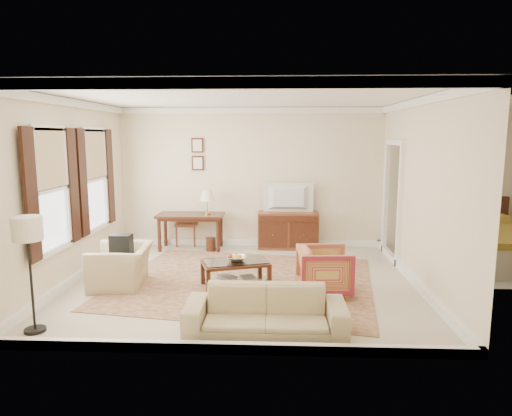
# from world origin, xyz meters

# --- Properties ---
(room_shell) EXTENTS (5.51, 5.01, 2.91)m
(room_shell) POSITION_xyz_m (0.00, 0.00, 2.47)
(room_shell) COLOR beige
(room_shell) RESTS_ON ground
(annex_bedroom) EXTENTS (3.00, 2.70, 2.90)m
(annex_bedroom) POSITION_xyz_m (4.49, 1.15, 0.34)
(annex_bedroom) COLOR beige
(annex_bedroom) RESTS_ON ground
(window_front) EXTENTS (0.12, 1.56, 1.80)m
(window_front) POSITION_xyz_m (-2.70, -0.70, 1.55)
(window_front) COLOR #CCB284
(window_front) RESTS_ON room_shell
(window_rear) EXTENTS (0.12, 1.56, 1.80)m
(window_rear) POSITION_xyz_m (-2.70, 0.90, 1.55)
(window_rear) COLOR #CCB284
(window_rear) RESTS_ON room_shell
(doorway) EXTENTS (0.10, 1.12, 2.25)m
(doorway) POSITION_xyz_m (2.71, 1.50, 1.08)
(doorway) COLOR white
(doorway) RESTS_ON room_shell
(rug) EXTENTS (4.44, 3.96, 0.01)m
(rug) POSITION_xyz_m (0.03, -0.03, 0.01)
(rug) COLOR maroon
(rug) RESTS_ON room_shell
(writing_desk) EXTENTS (1.35, 0.67, 0.74)m
(writing_desk) POSITION_xyz_m (-1.22, 2.06, 0.62)
(writing_desk) COLOR #421E12
(writing_desk) RESTS_ON room_shell
(desk_chair) EXTENTS (0.55, 0.55, 1.05)m
(desk_chair) POSITION_xyz_m (-1.37, 2.41, 0.53)
(desk_chair) COLOR brown
(desk_chair) RESTS_ON room_shell
(desk_lamp) EXTENTS (0.32, 0.32, 0.50)m
(desk_lamp) POSITION_xyz_m (-0.87, 2.06, 0.99)
(desk_lamp) COLOR silver
(desk_lamp) RESTS_ON writing_desk
(framed_prints) EXTENTS (0.25, 0.04, 0.68)m
(framed_prints) POSITION_xyz_m (-1.12, 2.47, 1.94)
(framed_prints) COLOR #421E12
(framed_prints) RESTS_ON room_shell
(sideboard) EXTENTS (1.24, 0.48, 0.76)m
(sideboard) POSITION_xyz_m (0.78, 2.23, 0.38)
(sideboard) COLOR brown
(sideboard) RESTS_ON room_shell
(tv) EXTENTS (0.99, 0.57, 0.13)m
(tv) POSITION_xyz_m (0.78, 2.21, 1.25)
(tv) COLOR black
(tv) RESTS_ON sideboard
(coffee_table) EXTENTS (1.13, 0.86, 0.42)m
(coffee_table) POSITION_xyz_m (-0.09, -0.29, 0.32)
(coffee_table) COLOR #421E12
(coffee_table) RESTS_ON room_shell
(fruit_bowl) EXTENTS (0.42, 0.42, 0.10)m
(fruit_bowl) POSITION_xyz_m (-0.07, -0.30, 0.47)
(fruit_bowl) COLOR silver
(fruit_bowl) RESTS_ON coffee_table
(book_a) EXTENTS (0.23, 0.22, 0.38)m
(book_a) POSITION_xyz_m (-0.29, -0.37, 0.17)
(book_a) COLOR brown
(book_a) RESTS_ON coffee_table
(book_b) EXTENTS (0.27, 0.13, 0.38)m
(book_b) POSITION_xyz_m (0.01, -0.33, 0.16)
(book_b) COLOR brown
(book_b) RESTS_ON coffee_table
(striped_armchair) EXTENTS (0.75, 0.80, 0.77)m
(striped_armchair) POSITION_xyz_m (1.25, -0.53, 0.39)
(striped_armchair) COLOR maroon
(striped_armchair) RESTS_ON room_shell
(club_armchair) EXTENTS (0.71, 1.03, 0.85)m
(club_armchair) POSITION_xyz_m (-1.87, -0.31, 0.43)
(club_armchair) COLOR tan
(club_armchair) RESTS_ON room_shell
(backpack) EXTENTS (0.23, 0.33, 0.40)m
(backpack) POSITION_xyz_m (-1.86, -0.29, 0.67)
(backpack) COLOR black
(backpack) RESTS_ON club_armchair
(sofa) EXTENTS (1.88, 0.55, 0.74)m
(sofa) POSITION_xyz_m (0.41, -1.96, 0.37)
(sofa) COLOR tan
(sofa) RESTS_ON room_shell
(floor_lamp) EXTENTS (0.35, 0.35, 1.40)m
(floor_lamp) POSITION_xyz_m (-2.35, -2.02, 1.16)
(floor_lamp) COLOR black
(floor_lamp) RESTS_ON room_shell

